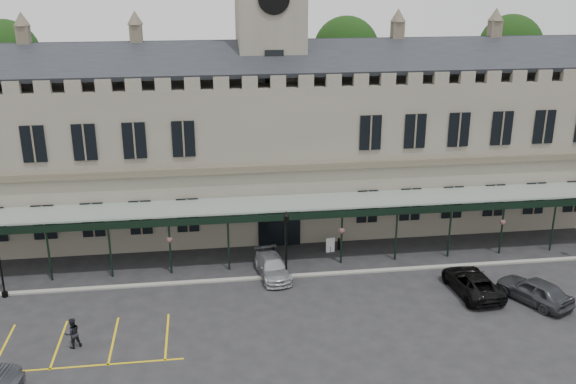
{
  "coord_description": "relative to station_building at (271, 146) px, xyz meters",
  "views": [
    {
      "loc": [
        -5.44,
        -33.72,
        20.0
      ],
      "look_at": [
        0.0,
        6.0,
        6.0
      ],
      "focal_mm": 40.0,
      "sensor_mm": 36.0,
      "label": 1
    }
  ],
  "objects": [
    {
      "name": "car_van",
      "position": [
        11.48,
        -14.27,
        -5.73
      ],
      "size": [
        2.8,
        5.47,
        1.48
      ],
      "primitive_type": "imported",
      "rotation": [
        0.0,
        0.0,
        3.21
      ],
      "color": "black",
      "rests_on": "ground"
    },
    {
      "name": "canopy",
      "position": [
        0.0,
        -8.45,
        -4.06
      ],
      "size": [
        50.0,
        4.1,
        4.3
      ],
      "color": "#8C9E93",
      "rests_on": "ground"
    },
    {
      "name": "clock_tower",
      "position": [
        0.0,
        0.09,
        6.64
      ],
      "size": [
        5.6,
        5.6,
        24.8
      ],
      "color": "slate",
      "rests_on": "ground"
    },
    {
      "name": "bollard_left",
      "position": [
        -0.64,
        -6.53,
        -6.0
      ],
      "size": [
        0.17,
        0.17,
        0.94
      ],
      "primitive_type": "cylinder",
      "color": "black",
      "rests_on": "ground"
    },
    {
      "name": "sign_board",
      "position": [
        3.6,
        -6.8,
        -5.91
      ],
      "size": [
        0.67,
        0.12,
        1.14
      ],
      "rotation": [
        0.0,
        0.0,
        0.1
      ],
      "color": "black",
      "rests_on": "ground"
    },
    {
      "name": "tree_behind_left",
      "position": [
        -22.0,
        9.09,
        6.35
      ],
      "size": [
        6.0,
        6.0,
        16.0
      ],
      "color": "#332314",
      "rests_on": "ground"
    },
    {
      "name": "car_taxi",
      "position": [
        -1.1,
        -10.09,
        -5.79
      ],
      "size": [
        2.46,
        4.85,
        1.35
      ],
      "primitive_type": "imported",
      "rotation": [
        0.0,
        0.0,
        0.12
      ],
      "color": "#9C9FA3",
      "rests_on": "ground"
    },
    {
      "name": "tree_behind_mid",
      "position": [
        8.0,
        9.09,
        6.35
      ],
      "size": [
        6.0,
        6.0,
        16.0
      ],
      "color": "#332314",
      "rests_on": "ground"
    },
    {
      "name": "lamp_post_mid",
      "position": [
        -0.25,
        -10.91,
        -3.47
      ],
      "size": [
        0.48,
        0.48,
        5.05
      ],
      "color": "black",
      "rests_on": "ground"
    },
    {
      "name": "car_right_a",
      "position": [
        14.86,
        -15.98,
        -5.64
      ],
      "size": [
        3.98,
        5.22,
        1.66
      ],
      "primitive_type": "imported",
      "rotation": [
        0.0,
        0.0,
        3.62
      ],
      "color": "#303337",
      "rests_on": "ground"
    },
    {
      "name": "person_b",
      "position": [
        -13.09,
        -17.34,
        -5.57
      ],
      "size": [
        1.08,
        1.01,
        1.79
      ],
      "primitive_type": "imported",
      "rotation": [
        0.0,
        0.0,
        3.63
      ],
      "color": "black",
      "rests_on": "ground"
    },
    {
      "name": "station_building",
      "position": [
        0.0,
        0.0,
        0.0
      ],
      "size": [
        60.0,
        10.36,
        17.3
      ],
      "color": "slate",
      "rests_on": "ground"
    },
    {
      "name": "parking_markings",
      "position": [
        -14.0,
        -17.41,
        -6.47
      ],
      "size": [
        16.0,
        6.0,
        0.01
      ],
      "primitive_type": null,
      "color": "gold",
      "rests_on": "ground"
    },
    {
      "name": "tree_behind_right",
      "position": [
        24.0,
        9.09,
        6.35
      ],
      "size": [
        6.0,
        6.0,
        16.0
      ],
      "color": "#332314",
      "rests_on": "ground"
    },
    {
      "name": "ground",
      "position": [
        0.0,
        -15.91,
        -6.47
      ],
      "size": [
        140.0,
        140.0,
        0.0
      ],
      "primitive_type": "plane",
      "color": "black"
    },
    {
      "name": "bollard_right",
      "position": [
        4.32,
        -6.49,
        -5.99
      ],
      "size": [
        0.17,
        0.17,
        0.95
      ],
      "primitive_type": "cylinder",
      "color": "black",
      "rests_on": "ground"
    },
    {
      "name": "kerb",
      "position": [
        0.0,
        -10.41,
        -6.41
      ],
      "size": [
        60.0,
        0.4,
        0.12
      ],
      "primitive_type": "cube",
      "color": "gray",
      "rests_on": "ground"
    }
  ]
}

